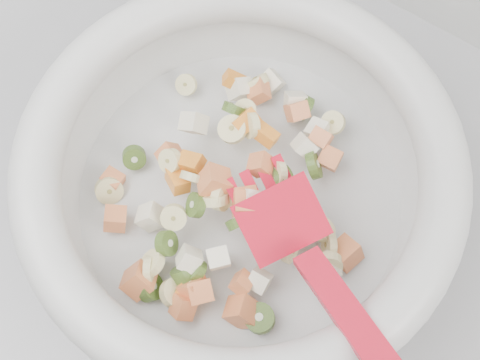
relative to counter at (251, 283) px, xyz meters
The scene contains 2 objects.
counter is the anchor object (origin of this frame).
mixing_bowl 0.51m from the counter, 105.55° to the right, with size 0.50×0.41×0.16m.
Camera 1 is at (0.12, 1.25, 1.47)m, focal length 45.00 mm.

